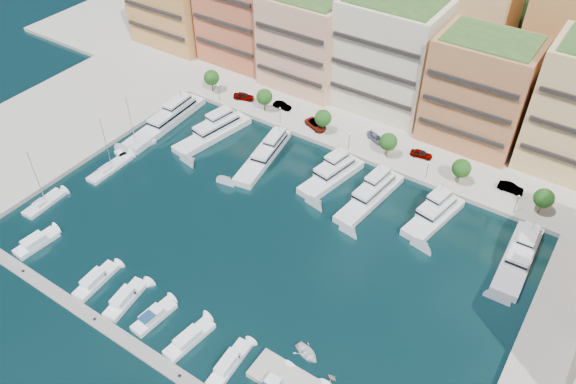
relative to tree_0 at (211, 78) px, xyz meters
name	(u,v)px	position (x,y,z in m)	size (l,w,h in m)	color
ground	(265,238)	(40.00, -33.50, -4.74)	(400.00, 400.00, 0.00)	black
north_quay	(407,91)	(40.00, 28.50, -4.74)	(220.00, 64.00, 2.00)	#9E998E
west_quay	(17,147)	(-22.00, -41.50, -4.74)	(34.00, 76.00, 2.00)	#9E998E
hillside	(473,23)	(40.00, 76.50, -4.74)	(240.00, 40.00, 58.00)	#1F3B18
south_pontoon	(136,347)	(37.00, -63.50, -4.74)	(72.00, 2.20, 0.35)	gray
apartment_1	(242,10)	(-4.00, 18.49, 9.57)	(20.00, 16.50, 26.80)	#B95D3D
apartment_2	(306,41)	(17.00, 16.49, 7.57)	(20.00, 15.50, 22.80)	#E6AC80
apartment_3	(389,55)	(38.00, 18.49, 9.07)	(22.00, 16.50, 25.80)	beige
apartment_4	(479,91)	(60.00, 16.49, 8.07)	(20.00, 15.50, 23.80)	#C07548
backblock_2	(456,19)	(45.00, 40.50, 11.26)	(26.00, 18.00, 30.00)	#D9B073
tree_0	(211,78)	(0.00, 0.00, 0.00)	(3.80, 3.80, 5.65)	#473323
tree_1	(264,97)	(16.00, 0.00, 0.00)	(3.80, 3.80, 5.65)	#473323
tree_2	(323,118)	(32.00, 0.00, 0.00)	(3.80, 3.80, 5.65)	#473323
tree_3	(388,142)	(48.00, 0.00, 0.00)	(3.80, 3.80, 5.65)	#473323
tree_4	(461,168)	(64.00, 0.00, 0.00)	(3.80, 3.80, 5.65)	#473323
tree_5	(544,198)	(80.00, 0.00, 0.00)	(3.80, 3.80, 5.65)	#473323
lamppost_0	(219,90)	(4.00, -2.30, -0.92)	(0.30, 0.30, 4.20)	black
lamppost_1	(280,113)	(22.00, -2.30, -0.92)	(0.30, 0.30, 4.20)	black
lamppost_2	(349,138)	(40.00, -2.30, -0.92)	(0.30, 0.30, 4.20)	black
lamppost_3	(428,167)	(58.00, -2.30, -0.92)	(0.30, 0.30, 4.20)	black
lamppost_4	(517,201)	(76.00, -2.30, -0.92)	(0.30, 0.30, 4.20)	black
yacht_0	(168,119)	(-0.45, -15.64, -3.53)	(5.62, 24.50, 7.30)	silver
yacht_1	(215,132)	(11.75, -13.57, -3.65)	(8.13, 20.20, 7.30)	silver
yacht_2	(265,153)	(25.98, -13.83, -3.53)	(7.62, 20.78, 7.30)	silver
yacht_3	(333,174)	(41.66, -11.84, -3.53)	(7.47, 16.59, 7.30)	silver
yacht_4	(371,195)	(51.27, -13.19, -3.65)	(6.32, 19.23, 7.30)	silver
yacht_5	(435,214)	(63.80, -11.39, -3.53)	(7.23, 15.63, 7.30)	silver
yacht_6	(520,255)	(80.27, -13.00, -3.53)	(5.20, 18.69, 7.30)	silver
cruiser_0	(36,243)	(6.52, -58.09, -4.20)	(3.47, 8.17, 2.55)	white
cruiser_2	(96,281)	(22.28, -58.09, -4.20)	(3.22, 8.76, 2.55)	white
cruiser_3	(125,299)	(29.31, -58.09, -4.20)	(3.81, 8.88, 2.55)	white
cruiser_4	(154,317)	(35.68, -58.10, -4.17)	(3.22, 7.88, 2.66)	white
cruiser_5	(189,339)	(43.16, -58.10, -4.20)	(3.65, 8.95, 2.55)	white
cruiser_6	(229,364)	(50.94, -58.10, -4.20)	(2.88, 8.98, 2.55)	white
sailboat_0	(44,204)	(-1.25, -50.31, -4.43)	(3.27, 8.75, 13.20)	silver
sailboat_2	(135,148)	(0.23, -27.17, -4.43)	(4.78, 9.34, 13.20)	silver
sailboat_1	(110,169)	(1.22, -35.46, -4.44)	(2.97, 10.85, 13.20)	silver
tender_1	(332,378)	(64.69, -51.41, -4.34)	(1.31, 1.51, 0.80)	#C0AC92
tender_0	(307,353)	(59.49, -50.05, -4.29)	(3.10, 4.34, 0.90)	white
car_0	(244,96)	(8.82, 1.22, -2.88)	(2.03, 5.04, 1.72)	gray
car_1	(282,106)	(18.91, 3.10, -3.00)	(1.58, 4.53, 1.49)	gray
car_2	(316,125)	(29.83, 0.66, -2.93)	(2.68, 5.81, 1.62)	gray
car_3	(376,138)	(43.58, 3.78, -3.05)	(1.93, 4.75, 1.38)	gray
car_4	(421,154)	(54.28, 3.84, -2.95)	(1.88, 4.67, 1.59)	gray
car_5	(511,188)	(73.53, 3.37, -2.93)	(1.71, 4.91, 1.62)	gray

